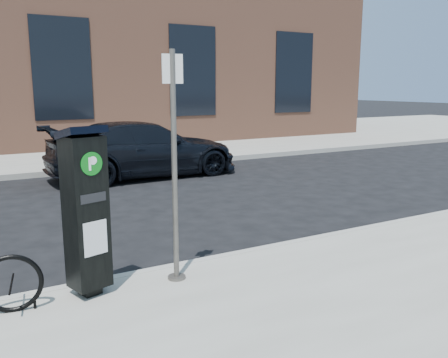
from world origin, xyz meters
TOP-DOWN VIEW (x-y plane):
  - ground at (0.00, 0.00)m, footprint 120.00×120.00m
  - sidewalk_far at (0.00, 14.00)m, footprint 60.00×12.00m
  - curb_near at (0.00, -0.02)m, footprint 60.00×0.12m
  - curb_far at (0.00, 8.02)m, footprint 60.00×0.12m
  - building at (-0.00, 17.00)m, footprint 28.00×10.05m
  - parking_kiosk at (-2.22, -0.35)m, footprint 0.52×0.48m
  - sign_pole at (-1.22, -0.44)m, footprint 0.24×0.21m
  - bike_rack at (-3.01, -0.40)m, footprint 0.62×0.15m
  - car_dark at (1.00, 6.75)m, footprint 5.20×2.22m

SIDE VIEW (x-z plane):
  - ground at x=0.00m, z-range 0.00..0.00m
  - sidewalk_far at x=0.00m, z-range 0.00..0.15m
  - curb_near at x=0.00m, z-range -0.01..0.15m
  - curb_far at x=0.00m, z-range -0.01..0.15m
  - bike_rack at x=-3.01m, z-range 0.14..0.76m
  - car_dark at x=1.00m, z-range 0.00..1.49m
  - parking_kiosk at x=-2.22m, z-range 0.17..2.04m
  - sign_pole at x=-1.22m, z-range 0.14..2.81m
  - building at x=0.00m, z-range 0.02..8.27m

